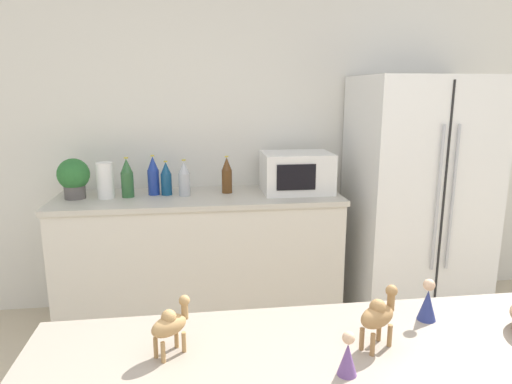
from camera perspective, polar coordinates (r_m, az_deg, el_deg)
wall_back at (r=3.44m, az=-1.68°, el=6.94°), size 8.00×0.06×2.55m
back_counter at (r=3.29m, az=-6.89°, el=-8.12°), size 1.94×0.63×0.91m
refrigerator at (r=3.47m, az=19.36°, el=-0.75°), size 0.89×0.75×1.71m
potted_plant at (r=3.25m, az=-21.84°, el=1.77°), size 0.21×0.21×0.27m
paper_towel_roll at (r=3.19m, az=-18.32°, el=1.39°), size 0.11×0.11×0.24m
microwave at (r=3.23m, az=5.09°, el=2.46°), size 0.48×0.37×0.28m
back_bottle_0 at (r=3.18m, az=-15.81°, el=1.67°), size 0.08×0.08×0.27m
back_bottle_1 at (r=3.18m, az=-11.16°, el=1.63°), size 0.07×0.07×0.24m
back_bottle_2 at (r=3.19m, az=-3.67°, el=2.09°), size 0.07×0.07×0.26m
back_bottle_3 at (r=3.14m, az=-8.95°, el=1.67°), size 0.08×0.08×0.25m
back_bottle_4 at (r=3.21m, az=-12.72°, el=1.97°), size 0.08×0.08×0.28m
camel_figurine at (r=1.27m, az=-10.62°, el=-15.87°), size 0.12×0.11×0.15m
camel_figurine_second at (r=1.32m, az=15.07°, el=-14.56°), size 0.13×0.11×0.17m
wise_man_figurine_crimson at (r=1.22m, az=11.57°, el=-19.46°), size 0.05×0.05×0.12m
wise_man_figurine_purple at (r=1.52m, az=20.66°, el=-12.79°), size 0.06×0.06×0.13m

